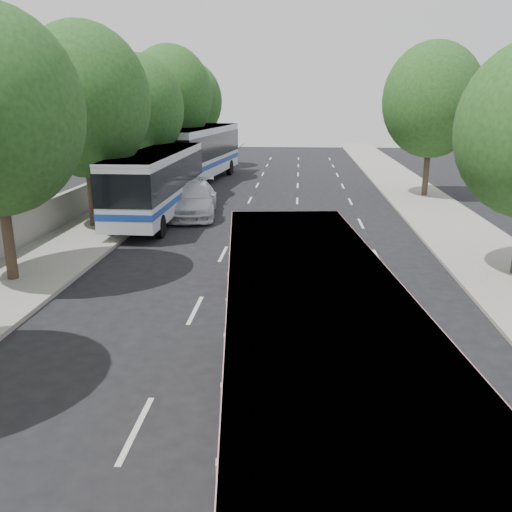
# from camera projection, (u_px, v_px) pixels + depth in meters

# --- Properties ---
(ground) EXTENTS (120.00, 120.00, 0.00)m
(ground) POSITION_uv_depth(u_px,v_px,m) (246.00, 380.00, 11.97)
(ground) COLOR black
(ground) RESTS_ON ground
(sidewalk_left) EXTENTS (4.00, 90.00, 0.15)m
(sidewalk_left) POSITION_uv_depth(u_px,v_px,m) (135.00, 203.00, 31.73)
(sidewalk_left) COLOR #9E998E
(sidewalk_left) RESTS_ON ground
(sidewalk_right) EXTENTS (4.00, 90.00, 0.12)m
(sidewalk_right) POSITION_uv_depth(u_px,v_px,m) (430.00, 208.00, 30.46)
(sidewalk_right) COLOR #9E998E
(sidewalk_right) RESTS_ON ground
(low_wall) EXTENTS (0.30, 90.00, 1.50)m
(low_wall) POSITION_uv_depth(u_px,v_px,m) (104.00, 189.00, 31.64)
(low_wall) COLOR #9E998E
(low_wall) RESTS_ON sidewalk_left
(tree_left_c) EXTENTS (6.00, 6.00, 9.35)m
(tree_left_c) POSITION_uv_depth(u_px,v_px,m) (84.00, 95.00, 24.25)
(tree_left_c) COLOR #38281E
(tree_left_c) RESTS_ON ground
(tree_left_d) EXTENTS (5.52, 5.52, 8.60)m
(tree_left_d) POSITION_uv_depth(u_px,v_px,m) (138.00, 105.00, 32.04)
(tree_left_d) COLOR #38281E
(tree_left_d) RESTS_ON ground
(tree_left_e) EXTENTS (6.30, 6.30, 9.82)m
(tree_left_e) POSITION_uv_depth(u_px,v_px,m) (170.00, 92.00, 39.46)
(tree_left_e) COLOR #38281E
(tree_left_e) RESTS_ON ground
(tree_left_f) EXTENTS (5.88, 5.88, 9.16)m
(tree_left_f) POSITION_uv_depth(u_px,v_px,m) (189.00, 98.00, 47.25)
(tree_left_f) COLOR #38281E
(tree_left_f) RESTS_ON ground
(tree_right_far) EXTENTS (6.00, 6.00, 9.35)m
(tree_right_far) POSITION_uv_depth(u_px,v_px,m) (434.00, 96.00, 32.49)
(tree_right_far) COLOR #38281E
(tree_right_far) RESTS_ON ground
(pink_bus) EXTENTS (3.77, 10.64, 3.32)m
(pink_bus) POSITION_uv_depth(u_px,v_px,m) (310.00, 352.00, 8.71)
(pink_bus) COLOR #D18789
(pink_bus) RESTS_ON ground
(pink_taxi) EXTENTS (2.42, 5.15, 1.70)m
(pink_taxi) POSITION_uv_depth(u_px,v_px,m) (268.00, 249.00, 19.17)
(pink_taxi) COLOR #EC147E
(pink_taxi) RESTS_ON ground
(white_pickup) EXTENTS (3.06, 6.13, 1.71)m
(white_pickup) POSITION_uv_depth(u_px,v_px,m) (193.00, 200.00, 28.60)
(white_pickup) COLOR silver
(white_pickup) RESTS_ON ground
(tour_coach_front) EXTENTS (2.54, 11.52, 3.44)m
(tour_coach_front) POSITION_uv_depth(u_px,v_px,m) (158.00, 179.00, 27.57)
(tour_coach_front) COLOR silver
(tour_coach_front) RESTS_ON ground
(tour_coach_rear) EXTENTS (4.37, 13.58, 3.99)m
(tour_coach_rear) POSITION_uv_depth(u_px,v_px,m) (199.00, 149.00, 39.77)
(tour_coach_rear) COLOR silver
(tour_coach_rear) RESTS_ON ground
(taxi_roof_sign) EXTENTS (0.56, 0.23, 0.18)m
(taxi_roof_sign) POSITION_uv_depth(u_px,v_px,m) (268.00, 223.00, 18.90)
(taxi_roof_sign) COLOR silver
(taxi_roof_sign) RESTS_ON pink_taxi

